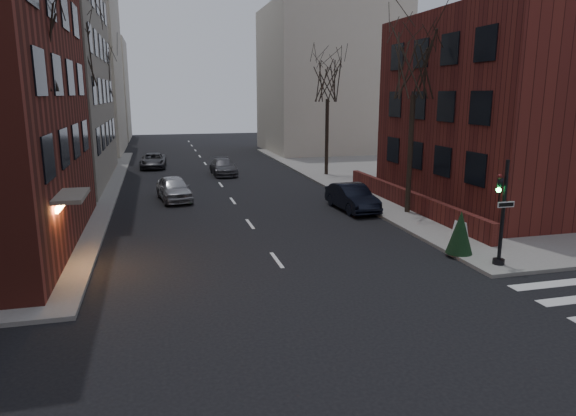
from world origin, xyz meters
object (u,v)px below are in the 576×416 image
object	(u,v)px
car_lane_gray	(223,167)
car_lane_silver	(174,188)
traffic_signal	(501,219)
tree_right_b	(328,80)
tree_left_b	(73,51)
car_lane_far	(153,161)
streetlamp_near	(82,138)
sandwich_board	(460,232)
tree_left_a	(25,38)
tree_right_a	(415,64)
tree_left_c	(99,75)
evergreen_shrub	(460,232)
parked_sedan	(352,197)
streetlamp_far	(111,120)

from	to	relation	value
car_lane_gray	car_lane_silver	bearing A→B (deg)	-116.51
traffic_signal	tree_right_b	distance (m)	23.71
tree_left_b	car_lane_far	size ratio (longest dim) A/B	2.30
streetlamp_near	sandwich_board	distance (m)	19.56
tree_left_a	tree_left_b	size ratio (longest dim) A/B	0.95
sandwich_board	tree_right_b	bearing A→B (deg)	90.05
car_lane_silver	tree_right_a	bearing A→B (deg)	-37.80
tree_left_a	tree_left_c	distance (m)	26.00
tree_left_c	evergreen_shrub	world-z (taller)	tree_left_c
parked_sedan	sandwich_board	world-z (taller)	parked_sedan
tree_left_b	car_lane_gray	bearing A→B (deg)	41.84
tree_left_b	car_lane_gray	distance (m)	15.30
tree_left_c	tree_right_b	size ratio (longest dim) A/B	1.06
parked_sedan	tree_left_a	bearing A→B (deg)	-162.42
traffic_signal	car_lane_far	bearing A→B (deg)	112.15
tree_left_c	streetlamp_far	xyz separation A→B (m)	(0.60, 2.00, -3.79)
tree_left_a	tree_right_a	distance (m)	18.05
tree_left_b	sandwich_board	bearing A→B (deg)	-39.86
tree_left_a	tree_left_b	bearing A→B (deg)	90.00
tree_left_a	streetlamp_near	bearing A→B (deg)	85.71
tree_left_a	tree_right_b	size ratio (longest dim) A/B	1.12
tree_left_c	streetlamp_near	distance (m)	18.40
tree_left_b	tree_right_a	world-z (taller)	tree_left_b
tree_left_b	tree_right_b	xyz separation A→B (m)	(17.60, 6.00, -1.33)
tree_left_c	sandwich_board	size ratio (longest dim) A/B	9.91
tree_left_c	car_lane_far	xyz separation A→B (m)	(4.04, 0.18, -7.38)
car_lane_far	tree_right_b	bearing A→B (deg)	-28.36
tree_left_c	tree_right_a	xyz separation A→B (m)	(17.60, -22.00, 0.00)
traffic_signal	tree_left_a	distance (m)	18.66
tree_left_a	tree_left_c	world-z (taller)	tree_left_a
streetlamp_near	car_lane_far	world-z (taller)	streetlamp_near
streetlamp_near	evergreen_shrub	distance (m)	19.51
tree_right_a	car_lane_far	size ratio (longest dim) A/B	2.07
car_lane_gray	evergreen_shrub	world-z (taller)	evergreen_shrub
traffic_signal	car_lane_gray	xyz separation A→B (m)	(-7.14, 25.60, -1.25)
tree_left_b	car_lane_far	world-z (taller)	tree_left_b
evergreen_shrub	traffic_signal	bearing A→B (deg)	-68.23
car_lane_silver	car_lane_gray	world-z (taller)	car_lane_silver
streetlamp_far	traffic_signal	bearing A→B (deg)	-63.94
traffic_signal	tree_left_b	size ratio (longest dim) A/B	0.37
streetlamp_far	evergreen_shrub	xyz separation A→B (m)	(15.50, -31.41, -3.20)
streetlamp_far	sandwich_board	world-z (taller)	streetlamp_far
tree_left_c	evergreen_shrub	distance (m)	34.25
tree_left_a	parked_sedan	bearing A→B (deg)	20.72
parked_sedan	car_lane_gray	distance (m)	15.87
traffic_signal	streetlamp_near	distance (m)	20.86
parked_sedan	car_lane_far	size ratio (longest dim) A/B	0.97
tree_left_b	streetlamp_far	distance (m)	16.68
parked_sedan	tree_left_b	bearing A→B (deg)	153.99
tree_left_b	streetlamp_far	world-z (taller)	tree_left_b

